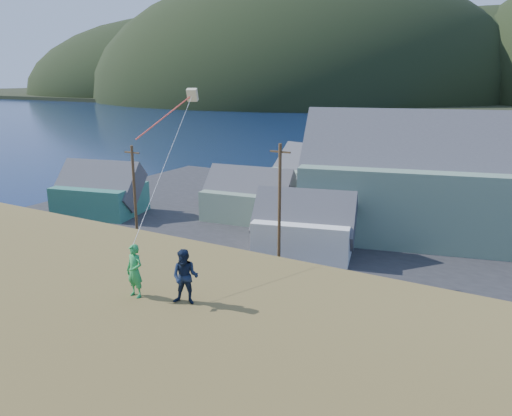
# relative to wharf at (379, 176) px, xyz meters

# --- Properties ---
(ground) EXTENTS (900.00, 900.00, 0.00)m
(ground) POSITION_rel_wharf_xyz_m (6.00, -40.00, -0.45)
(ground) COLOR #0A1638
(ground) RESTS_ON ground
(grass_strip) EXTENTS (110.00, 8.00, 0.10)m
(grass_strip) POSITION_rel_wharf_xyz_m (6.00, -42.00, -0.40)
(grass_strip) COLOR #4C3D19
(grass_strip) RESTS_ON ground
(waterfront_lot) EXTENTS (72.00, 36.00, 0.12)m
(waterfront_lot) POSITION_rel_wharf_xyz_m (6.00, -23.00, -0.39)
(waterfront_lot) COLOR #28282B
(waterfront_lot) RESTS_ON ground
(wharf) EXTENTS (26.00, 14.00, 0.90)m
(wharf) POSITION_rel_wharf_xyz_m (0.00, 0.00, 0.00)
(wharf) COLOR gray
(wharf) RESTS_ON ground
(shed_teal) EXTENTS (9.92, 7.92, 6.95)m
(shed_teal) POSITION_rel_wharf_xyz_m (-20.53, -33.10, 2.14)
(shed_teal) COLOR #307062
(shed_teal) RESTS_ON waterfront_lot
(shed_palegreen_near) EXTENTS (9.63, 6.68, 6.55)m
(shed_palegreen_near) POSITION_rel_wharf_xyz_m (-5.72, -27.11, 2.03)
(shed_palegreen_near) COLOR gray
(shed_palegreen_near) RESTS_ON waterfront_lot
(shed_white) EXTENTS (9.29, 7.27, 6.55)m
(shed_white) POSITION_rel_wharf_xyz_m (3.49, -33.84, 2.07)
(shed_white) COLOR white
(shed_white) RESTS_ON waterfront_lot
(shed_palegreen_far) EXTENTS (12.92, 9.19, 7.88)m
(shed_palegreen_far) POSITION_rel_wharf_xyz_m (-2.31, -16.07, 2.55)
(shed_palegreen_far) COLOR slate
(shed_palegreen_far) RESTS_ON waterfront_lot
(utility_poles) EXTENTS (30.81, 0.24, 9.69)m
(utility_poles) POSITION_rel_wharf_xyz_m (4.60, -38.50, 4.23)
(utility_poles) COLOR #47331E
(utility_poles) RESTS_ON waterfront_lot
(parked_cars) EXTENTS (20.80, 13.85, 1.57)m
(parked_cars) POSITION_rel_wharf_xyz_m (-3.87, -18.46, 0.39)
(parked_cars) COLOR gray
(parked_cars) RESTS_ON waterfront_lot
(kite_flyer_green) EXTENTS (0.70, 0.49, 1.83)m
(kite_flyer_green) POSITION_rel_wharf_xyz_m (8.11, -58.27, 7.66)
(kite_flyer_green) COLOR green
(kite_flyer_green) RESTS_ON hillside
(kite_flyer_navy) EXTENTS (1.08, 0.96, 1.84)m
(kite_flyer_navy) POSITION_rel_wharf_xyz_m (9.91, -57.87, 7.67)
(kite_flyer_navy) COLOR #15213A
(kite_flyer_navy) RESTS_ON hillside
(kite_rig) EXTENTS (1.90, 3.74, 8.66)m
(kite_rig) POSITION_rel_wharf_xyz_m (5.53, -51.65, 12.93)
(kite_rig) COLOR beige
(kite_rig) RESTS_ON ground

